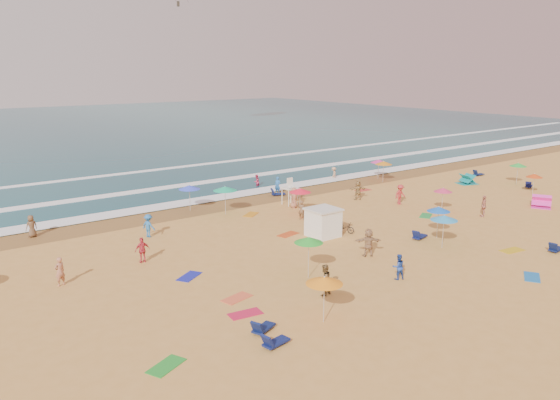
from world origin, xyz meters
TOP-DOWN VIEW (x-y plane):
  - ground at (0.00, 0.00)m, footprint 220.00×220.00m
  - ocean at (0.00, 84.00)m, footprint 220.00×140.00m
  - wet_sand at (0.00, 12.50)m, footprint 220.00×220.00m
  - surf_foam at (0.00, 21.32)m, footprint 200.00×18.70m
  - cabana at (1.94, -0.03)m, footprint 2.00×2.00m
  - cabana_roof at (1.94, -0.03)m, footprint 2.20×2.20m
  - bicycle at (3.84, -0.33)m, footprint 1.07×1.65m
  - lifeguard_stand at (5.78, 8.96)m, footprint 1.20×1.20m
  - beach_umbrellas at (0.14, 1.24)m, footprint 63.54×30.84m
  - loungers at (8.94, -2.14)m, footprint 43.54×25.46m
  - towels at (0.17, -3.01)m, footprint 32.51×24.16m
  - popup_tents at (25.07, -0.14)m, footprint 5.75×12.23m
  - beachgoers at (2.14, 3.23)m, footprint 44.21×27.05m

SIDE VIEW (x-z plane):
  - ground at x=0.00m, z-range 0.00..0.00m
  - ocean at x=0.00m, z-range -0.09..0.09m
  - wet_sand at x=0.00m, z-range 0.01..0.01m
  - towels at x=0.17m, z-range 0.00..0.03m
  - surf_foam at x=0.00m, z-range 0.08..0.12m
  - loungers at x=8.94m, z-range 0.00..0.34m
  - bicycle at x=3.84m, z-range 0.00..0.82m
  - popup_tents at x=25.07m, z-range 0.00..1.20m
  - beachgoers at x=2.14m, z-range -0.22..1.92m
  - cabana at x=1.94m, z-range 0.00..2.00m
  - lifeguard_stand at x=5.78m, z-range 0.00..2.10m
  - cabana_roof at x=1.94m, z-range 2.00..2.12m
  - beach_umbrellas at x=0.14m, z-range 1.73..2.54m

